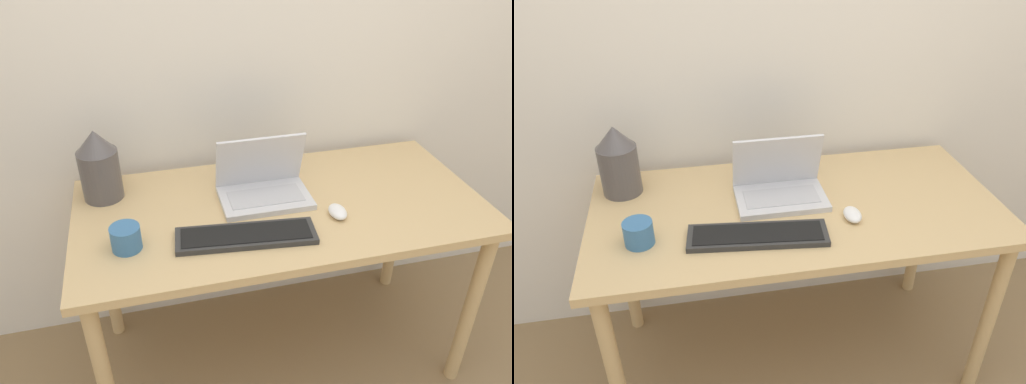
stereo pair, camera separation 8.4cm
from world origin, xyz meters
The scene contains 8 objects.
wall_back centered at (0.00, 0.74, 1.25)m, with size 6.00×0.05×2.50m.
desk centered at (0.00, 0.34, 0.65)m, with size 1.38×0.67×0.73m.
laptop centered at (-0.05, 0.40, 0.78)m, with size 0.31×0.21×0.22m.
keyboard centered at (-0.16, 0.18, 0.74)m, with size 0.44×0.17×0.02m.
mouse centered at (0.16, 0.22, 0.75)m, with size 0.06×0.09×0.03m.
vase centered at (-0.58, 0.53, 0.86)m, with size 0.14×0.14×0.25m.
mp3_player centered at (-0.11, 0.30, 0.74)m, with size 0.04×0.05×0.01m.
mug centered at (-0.52, 0.22, 0.77)m, with size 0.09×0.09×0.08m.
Camera 1 is at (-0.43, -1.02, 1.66)m, focal length 35.00 mm.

